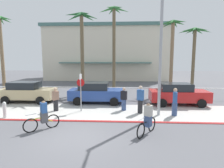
% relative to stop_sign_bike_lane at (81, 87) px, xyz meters
% --- Properties ---
extents(ground_plane, '(80.00, 80.00, 0.00)m').
position_rel_stop_sign_bike_lane_xyz_m(ground_plane, '(0.66, 5.76, -1.68)').
color(ground_plane, '#5B5B60').
extents(sidewalk_strip, '(44.00, 4.00, 0.02)m').
position_rel_stop_sign_bike_lane_xyz_m(sidewalk_strip, '(0.66, -0.04, -1.67)').
color(sidewalk_strip, beige).
rests_on(sidewalk_strip, ground).
extents(curb_paint, '(44.00, 0.24, 0.03)m').
position_rel_stop_sign_bike_lane_xyz_m(curb_paint, '(0.66, -2.04, -1.66)').
color(curb_paint, maroon).
rests_on(curb_paint, ground).
extents(building_backdrop, '(21.28, 10.63, 9.31)m').
position_rel_stop_sign_bike_lane_xyz_m(building_backdrop, '(0.08, 22.37, 3.00)').
color(building_backdrop, beige).
rests_on(building_backdrop, ground).
extents(rail_fence, '(23.92, 0.08, 1.04)m').
position_rel_stop_sign_bike_lane_xyz_m(rail_fence, '(0.66, 4.26, -0.83)').
color(rail_fence, white).
rests_on(rail_fence, ground).
extents(stop_sign_bike_lane, '(0.52, 0.56, 2.56)m').
position_rel_stop_sign_bike_lane_xyz_m(stop_sign_bike_lane, '(0.00, 0.00, 0.00)').
color(stop_sign_bike_lane, gray).
rests_on(stop_sign_bike_lane, ground).
extents(bollard_3, '(0.20, 0.20, 1.00)m').
position_rel_stop_sign_bike_lane_xyz_m(bollard_3, '(-4.30, -1.67, -1.16)').
color(bollard_3, white).
rests_on(bollard_3, ground).
extents(streetlight_curb, '(0.24, 2.54, 7.50)m').
position_rel_stop_sign_bike_lane_xyz_m(streetlight_curb, '(5.11, -0.87, 2.60)').
color(streetlight_curb, '#9EA0A5').
rests_on(streetlight_curb, ground).
extents(palm_tree_0, '(3.08, 2.77, 8.08)m').
position_rel_stop_sign_bike_lane_xyz_m(palm_tree_0, '(-10.17, 7.29, 4.21)').
color(palm_tree_0, '#846B4C').
rests_on(palm_tree_0, ground).
extents(palm_tree_1, '(3.34, 2.97, 8.05)m').
position_rel_stop_sign_bike_lane_xyz_m(palm_tree_1, '(-1.17, 6.21, 4.26)').
color(palm_tree_1, brown).
rests_on(palm_tree_1, ground).
extents(palm_tree_2, '(3.41, 3.08, 9.32)m').
position_rel_stop_sign_bike_lane_xyz_m(palm_tree_2, '(1.87, 8.98, 4.90)').
color(palm_tree_2, brown).
rests_on(palm_tree_2, ground).
extents(palm_tree_3, '(2.93, 3.21, 7.59)m').
position_rel_stop_sign_bike_lane_xyz_m(palm_tree_3, '(8.01, 7.91, 3.81)').
color(palm_tree_3, '#846B4C').
rests_on(palm_tree_3, ground).
extents(palm_tree_4, '(3.69, 3.37, 7.08)m').
position_rel_stop_sign_bike_lane_xyz_m(palm_tree_4, '(10.89, 9.59, 3.85)').
color(palm_tree_4, brown).
rests_on(palm_tree_4, ground).
extents(car_tan_1, '(4.40, 2.02, 1.69)m').
position_rel_stop_sign_bike_lane_xyz_m(car_tan_1, '(-5.07, 2.56, -0.81)').
color(car_tan_1, tan).
rests_on(car_tan_1, ground).
extents(car_blue_2, '(4.40, 2.02, 1.69)m').
position_rel_stop_sign_bike_lane_xyz_m(car_blue_2, '(0.71, 2.46, -0.81)').
color(car_blue_2, '#284793').
rests_on(car_blue_2, ground).
extents(car_red_3, '(4.40, 2.02, 1.69)m').
position_rel_stop_sign_bike_lane_xyz_m(car_red_3, '(7.12, 2.23, -0.81)').
color(car_red_3, red).
rests_on(car_red_3, ground).
extents(cyclist_black_0, '(1.09, 1.53, 1.50)m').
position_rel_stop_sign_bike_lane_xyz_m(cyclist_black_0, '(3.99, -3.67, -0.98)').
color(cyclist_black_0, black).
rests_on(cyclist_black_0, ground).
extents(cyclist_yellow_1, '(1.43, 1.22, 1.50)m').
position_rel_stop_sign_bike_lane_xyz_m(cyclist_yellow_1, '(-1.19, -3.38, -0.98)').
color(cyclist_yellow_1, black).
rests_on(cyclist_yellow_1, ground).
extents(pedestrian_0, '(0.47, 0.47, 1.63)m').
position_rel_stop_sign_bike_lane_xyz_m(pedestrian_0, '(-1.75, -0.01, -0.93)').
color(pedestrian_0, '#232326').
rests_on(pedestrian_0, ground).
extents(pedestrian_1, '(0.48, 0.44, 1.84)m').
position_rel_stop_sign_bike_lane_xyz_m(pedestrian_1, '(3.98, -0.27, -0.81)').
color(pedestrian_1, '#232326').
rests_on(pedestrian_1, ground).
extents(pedestrian_2, '(0.39, 0.45, 1.77)m').
position_rel_stop_sign_bike_lane_xyz_m(pedestrian_2, '(6.08, -0.71, -0.86)').
color(pedestrian_2, '#384C7A').
rests_on(pedestrian_2, ground).
extents(pedestrian_3, '(0.47, 0.41, 1.62)m').
position_rel_stop_sign_bike_lane_xyz_m(pedestrian_3, '(2.91, 0.37, -0.93)').
color(pedestrian_3, '#384C7A').
rests_on(pedestrian_3, ground).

